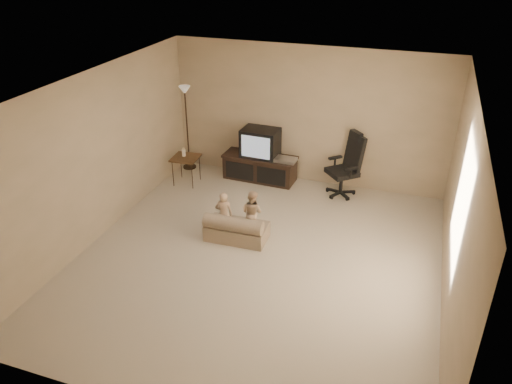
% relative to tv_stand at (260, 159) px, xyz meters
% --- Properties ---
extents(floor, '(5.50, 5.50, 0.00)m').
position_rel_tv_stand_xyz_m(floor, '(0.81, -2.49, -0.41)').
color(floor, '#B5A990').
rests_on(floor, ground).
extents(room_shell, '(5.50, 5.50, 5.50)m').
position_rel_tv_stand_xyz_m(room_shell, '(0.81, -2.49, 1.11)').
color(room_shell, white).
rests_on(room_shell, floor).
extents(tv_stand, '(1.41, 0.57, 0.99)m').
position_rel_tv_stand_xyz_m(tv_stand, '(0.00, 0.00, 0.00)').
color(tv_stand, black).
rests_on(tv_stand, floor).
extents(office_chair, '(0.76, 0.76, 1.17)m').
position_rel_tv_stand_xyz_m(office_chair, '(1.61, -0.09, 0.01)').
color(office_chair, black).
rests_on(office_chair, floor).
extents(side_table, '(0.50, 0.50, 0.71)m').
position_rel_tv_stand_xyz_m(side_table, '(-1.24, -0.59, 0.09)').
color(side_table, brown).
rests_on(side_table, floor).
extents(floor_lamp, '(0.26, 0.26, 1.65)m').
position_rel_tv_stand_xyz_m(floor_lamp, '(-1.49, 0.04, 0.79)').
color(floor_lamp, '#2F2015').
rests_on(floor_lamp, floor).
extents(child_sofa, '(0.93, 0.54, 0.45)m').
position_rel_tv_stand_xyz_m(child_sofa, '(0.32, -2.11, -0.23)').
color(child_sofa, '#9E886B').
rests_on(child_sofa, floor).
extents(toddler_left, '(0.30, 0.25, 0.74)m').
position_rel_tv_stand_xyz_m(toddler_left, '(0.10, -2.04, -0.04)').
color(toddler_left, tan).
rests_on(toddler_left, floor).
extents(toddler_right, '(0.40, 0.29, 0.73)m').
position_rel_tv_stand_xyz_m(toddler_right, '(0.49, -1.85, -0.05)').
color(toddler_right, tan).
rests_on(toddler_right, floor).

